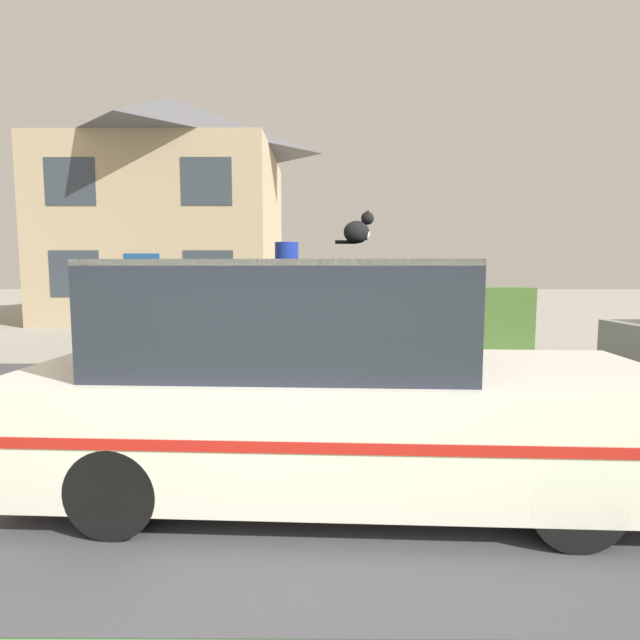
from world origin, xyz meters
name	(u,v)px	position (x,y,z in m)	size (l,w,h in m)	color
road_strip	(284,421)	(0.00, 4.44, 0.01)	(28.00, 6.55, 0.01)	#424247
garden_hedge	(330,320)	(0.56, 8.99, 0.65)	(8.03, 0.51, 1.31)	#4C7233
police_car	(324,386)	(0.44, 2.68, 0.82)	(4.59, 1.77, 1.86)	black
cat	(359,230)	(0.70, 2.87, 1.97)	(0.29, 0.17, 0.25)	black
house_left	(173,208)	(-4.65, 16.14, 3.72)	(7.17, 6.52, 7.31)	tan
wheelie_bin	(147,322)	(-3.49, 10.05, 0.51)	(0.72, 0.68, 1.00)	#23662D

